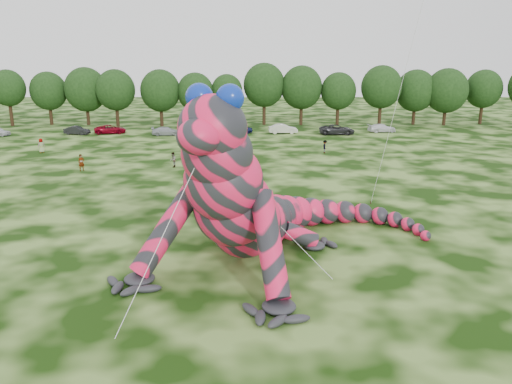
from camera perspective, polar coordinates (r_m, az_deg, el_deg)
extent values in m
plane|color=#16330A|center=(31.16, -10.83, -6.72)|extent=(240.00, 240.00, 0.00)
cylinder|color=silver|center=(38.83, 15.87, 10.11)|extent=(0.02, 0.02, 17.19)
cylinder|color=#382314|center=(41.24, 12.97, -1.19)|extent=(0.08, 0.08, 0.24)
imported|color=black|center=(81.04, -19.78, 6.64)|extent=(4.01, 1.99, 1.26)
imported|color=maroon|center=(80.53, -16.30, 6.90)|extent=(5.12, 3.11, 1.33)
imported|color=#A1A6AB|center=(76.70, -10.19, 6.86)|extent=(4.50, 2.07, 1.27)
imported|color=#131B47|center=(77.93, -1.97, 7.29)|extent=(4.45, 2.15, 1.46)
imported|color=silver|center=(77.53, 3.11, 7.23)|extent=(4.51, 1.84, 1.46)
imported|color=#2A292C|center=(77.42, 9.23, 7.05)|extent=(5.44, 2.66, 1.49)
imported|color=white|center=(81.28, 14.19, 7.10)|extent=(4.69, 2.60, 1.29)
imported|color=gray|center=(54.79, -19.33, 3.19)|extent=(0.76, 0.72, 1.75)
imported|color=gray|center=(47.35, -6.59, 2.17)|extent=(1.38, 1.63, 1.76)
imported|color=gray|center=(67.12, -23.33, 4.89)|extent=(1.02, 1.00, 1.77)
imported|color=gray|center=(54.16, -9.47, 3.65)|extent=(0.67, 0.83, 1.64)
imported|color=gray|center=(61.99, 7.89, 5.15)|extent=(0.67, 1.08, 1.60)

